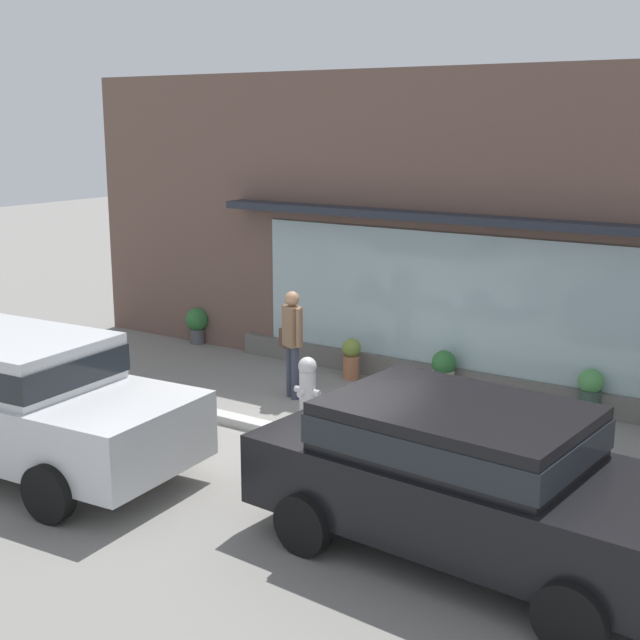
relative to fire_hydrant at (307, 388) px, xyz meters
The scene contains 11 objects.
ground_plane 0.87m from the fire_hydrant, 47.25° to the right, with size 60.00×60.00×0.00m, color gray.
curb_strip 0.98m from the fire_hydrant, 55.95° to the right, with size 14.00×0.24×0.12m, color #B2B2AD.
storefront 3.32m from the fire_hydrant, 79.09° to the left, with size 14.00×0.81×4.93m.
fire_hydrant is the anchor object (origin of this frame).
pedestrian_with_handbag 1.15m from the fire_hydrant, 137.59° to the left, with size 0.60×0.42×1.66m.
parked_car_silver 3.96m from the fire_hydrant, 120.50° to the right, with size 4.72×2.26×1.64m.
parked_car_black 4.31m from the fire_hydrant, 34.45° to the right, with size 4.49×2.27×1.52m.
potted_plant_by_entrance 2.11m from the fire_hydrant, 104.62° to the left, with size 0.31×0.31×0.68m.
potted_plant_trailing_edge 2.43m from the fire_hydrant, 64.14° to the left, with size 0.37×0.37×0.68m.
potted_plant_corner_tall 4.81m from the fire_hydrant, 150.17° to the left, with size 0.44×0.44×0.68m.
potted_plant_window_left 4.03m from the fire_hydrant, 35.33° to the left, with size 0.36×0.36×0.70m.
Camera 1 is at (6.23, -9.22, 4.17)m, focal length 49.44 mm.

